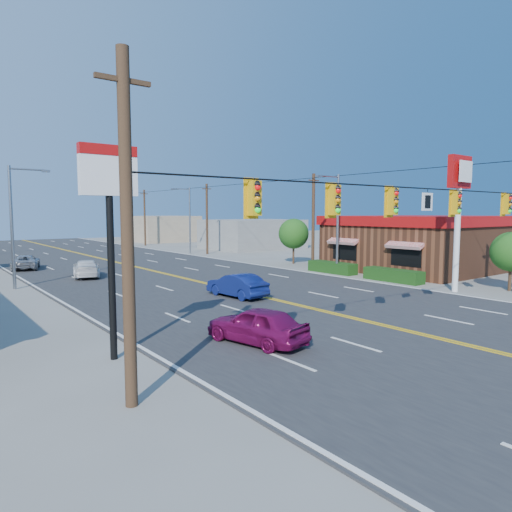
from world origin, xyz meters
TOP-DOWN VIEW (x-y plane):
  - ground at (0.00, 0.00)m, footprint 160.00×160.00m
  - road at (0.00, 20.00)m, footprint 20.00×120.00m
  - signal_span at (-0.12, 0.00)m, footprint 24.32×0.34m
  - kfc at (19.90, 12.00)m, footprint 16.30×12.40m
  - kfc_pylon at (11.00, 4.00)m, footprint 2.20×0.36m
  - pizza_hut_sign at (-11.00, 4.00)m, footprint 1.90×0.30m
  - streetlight_se at (10.79, 14.00)m, footprint 2.55×0.25m
  - streetlight_ne at (10.79, 38.00)m, footprint 2.55×0.25m
  - streetlight_sw at (-10.79, 22.00)m, footprint 2.55×0.25m
  - utility_pole_near at (12.20, 18.00)m, footprint 0.28×0.28m
  - utility_pole_mid at (12.20, 36.00)m, footprint 0.28×0.28m
  - utility_pole_far at (12.20, 54.00)m, footprint 0.28×0.28m
  - tree_kfc_rear at (13.50, 22.00)m, footprint 2.94×2.94m
  - tree_kfc_front at (14.00, 2.00)m, footprint 2.52×2.52m
  - bld_east_mid at (22.00, 40.00)m, footprint 12.00×10.00m
  - bld_east_far at (19.00, 62.00)m, footprint 10.00×10.00m
  - car_magenta at (-6.07, 2.38)m, footprint 2.55×4.40m
  - car_blue at (-1.20, 10.66)m, footprint 1.75×4.27m
  - car_white at (-5.64, 24.46)m, footprint 3.02×4.91m
  - car_silver at (-8.31, 32.68)m, footprint 3.17×4.84m

SIDE VIEW (x-z plane):
  - ground at x=0.00m, z-range 0.00..0.00m
  - road at x=0.00m, z-range 0.00..0.06m
  - car_silver at x=-8.31m, z-range 0.00..1.24m
  - car_white at x=-5.64m, z-range 0.00..1.33m
  - car_blue at x=-1.20m, z-range 0.00..1.38m
  - car_magenta at x=-6.07m, z-range 0.00..1.41m
  - bld_east_mid at x=22.00m, z-range 0.00..4.00m
  - bld_east_far at x=19.00m, z-range 0.00..4.40m
  - kfc at x=19.90m, z-range 0.03..4.73m
  - tree_kfc_front at x=14.00m, z-range 0.62..4.40m
  - tree_kfc_rear at x=13.50m, z-range 0.73..5.14m
  - utility_pole_near at x=12.20m, z-range 0.00..8.40m
  - utility_pole_mid at x=12.20m, z-range 0.00..8.40m
  - utility_pole_far at x=12.20m, z-range 0.00..8.40m
  - streetlight_se at x=10.79m, z-range 0.51..8.51m
  - streetlight_ne at x=10.79m, z-range 0.51..8.51m
  - streetlight_sw at x=-10.79m, z-range 0.51..8.51m
  - signal_span at x=-0.12m, z-range 0.39..9.39m
  - pizza_hut_sign at x=-11.00m, z-range 1.76..8.61m
  - kfc_pylon at x=11.00m, z-range 1.79..10.29m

